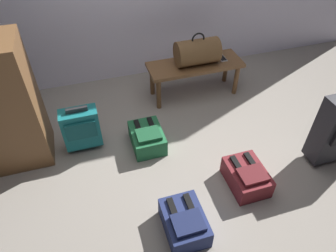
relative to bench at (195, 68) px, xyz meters
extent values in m
plane|color=gray|center=(-0.40, -0.97, -0.33)|extent=(6.60, 6.60, 0.00)
cube|color=brown|center=(0.00, 0.00, 0.04)|extent=(1.00, 0.36, 0.04)
cylinder|color=brown|center=(-0.44, -0.13, -0.15)|extent=(0.05, 0.05, 0.35)
cylinder|color=brown|center=(0.44, -0.13, -0.15)|extent=(0.05, 0.05, 0.35)
cylinder|color=brown|center=(-0.44, 0.13, -0.15)|extent=(0.05, 0.05, 0.35)
cylinder|color=brown|center=(0.44, 0.13, -0.15)|extent=(0.05, 0.05, 0.35)
cylinder|color=brown|center=(0.01, 0.00, 0.19)|extent=(0.44, 0.26, 0.26)
torus|color=black|center=(0.01, 0.00, 0.33)|extent=(0.14, 0.02, 0.14)
cube|color=silver|center=(0.31, 0.01, 0.06)|extent=(0.07, 0.14, 0.01)
cube|color=black|center=(0.31, 0.01, 0.07)|extent=(0.06, 0.13, 0.00)
cylinder|color=black|center=(0.66, -1.19, -0.30)|extent=(0.02, 0.05, 0.05)
cube|color=#14666B|center=(-1.25, -0.49, -0.09)|extent=(0.32, 0.16, 0.37)
cube|color=#0E474A|center=(-1.25, -0.58, -0.04)|extent=(0.26, 0.02, 0.17)
cube|color=#262628|center=(-1.25, -0.49, 0.11)|extent=(0.18, 0.03, 0.04)
cylinder|color=black|center=(-1.36, -0.43, -0.30)|extent=(0.02, 0.05, 0.05)
cylinder|color=black|center=(-1.14, -0.43, -0.30)|extent=(0.02, 0.05, 0.05)
cube|color=#1E6038|center=(-0.70, -0.63, -0.24)|extent=(0.28, 0.38, 0.17)
cube|color=#184D2C|center=(-0.70, -0.70, -0.14)|extent=(0.21, 0.17, 0.04)
cube|color=black|center=(-0.76, -0.57, -0.15)|extent=(0.04, 0.19, 0.02)
cube|color=black|center=(-0.63, -0.57, -0.15)|extent=(0.04, 0.19, 0.02)
cube|color=navy|center=(-0.66, -1.54, -0.24)|extent=(0.28, 0.38, 0.17)
cube|color=#182045|center=(-0.66, -1.61, -0.14)|extent=(0.21, 0.17, 0.04)
cube|color=black|center=(-0.72, -1.48, -0.15)|extent=(0.04, 0.19, 0.02)
cube|color=black|center=(-0.59, -1.48, -0.15)|extent=(0.04, 0.19, 0.02)
cube|color=maroon|center=(-0.04, -1.31, -0.24)|extent=(0.28, 0.38, 0.17)
cube|color=#55181C|center=(-0.04, -1.37, -0.14)|extent=(0.21, 0.17, 0.04)
cube|color=black|center=(-0.10, -1.24, -0.15)|extent=(0.04, 0.19, 0.02)
cube|color=black|center=(0.02, -1.24, -0.15)|extent=(0.04, 0.19, 0.02)
cube|color=brown|center=(-1.81, -0.42, 0.22)|extent=(0.56, 0.44, 1.10)
camera|label=1|loc=(-1.11, -2.61, 1.74)|focal=32.87mm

